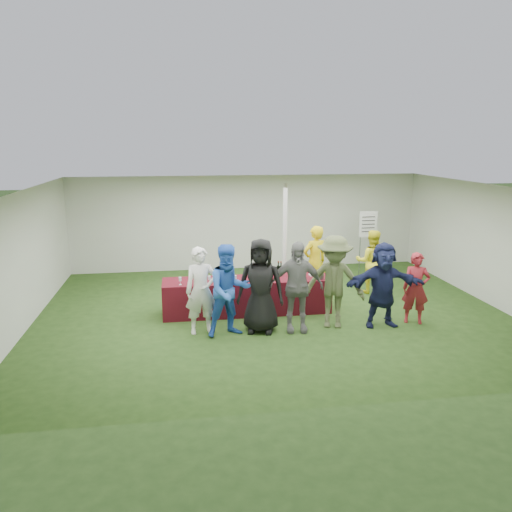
{
  "coord_description": "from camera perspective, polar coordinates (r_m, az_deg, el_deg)",
  "views": [
    {
      "loc": [
        -1.93,
        -10.1,
        3.66
      ],
      "look_at": [
        -0.35,
        0.14,
        1.25
      ],
      "focal_mm": 35.0,
      "sensor_mm": 36.0,
      "label": 1
    }
  ],
  "objects": [
    {
      "name": "water_bottle",
      "position": [
        10.79,
        -0.55,
        -1.97
      ],
      "size": [
        0.07,
        0.07,
        0.23
      ],
      "color": "silver",
      "rests_on": "serving_table"
    },
    {
      "name": "serving_table",
      "position": [
        10.84,
        -1.05,
        -4.55
      ],
      "size": [
        3.6,
        0.8,
        0.75
      ],
      "primitive_type": "cube",
      "color": "#530A16",
      "rests_on": "ground"
    },
    {
      "name": "customer_3",
      "position": [
        9.68,
        4.61,
        -3.53
      ],
      "size": [
        1.09,
        0.53,
        1.8
      ],
      "primitive_type": "imported",
      "rotation": [
        0.0,
        0.0,
        -0.09
      ],
      "color": "slate",
      "rests_on": "ground"
    },
    {
      "name": "bar_towel",
      "position": [
        11.07,
        6.75,
        -2.15
      ],
      "size": [
        0.25,
        0.18,
        0.03
      ],
      "primitive_type": "cube",
      "color": "white",
      "rests_on": "serving_table"
    },
    {
      "name": "staff_back",
      "position": [
        12.46,
        13.03,
        -0.62
      ],
      "size": [
        0.9,
        0.79,
        1.56
      ],
      "primitive_type": "imported",
      "rotation": [
        0.0,
        0.0,
        2.83
      ],
      "color": "yellow",
      "rests_on": "ground"
    },
    {
      "name": "customer_4",
      "position": [
        9.97,
        8.91,
        -2.95
      ],
      "size": [
        1.35,
        1.0,
        1.86
      ],
      "primitive_type": "imported",
      "rotation": [
        0.0,
        0.0,
        -0.28
      ],
      "color": "#4D5733",
      "rests_on": "ground"
    },
    {
      "name": "dump_bucket",
      "position": [
        10.8,
        7.16,
        -2.14
      ],
      "size": [
        0.23,
        0.23,
        0.18
      ],
      "primitive_type": "cylinder",
      "color": "slate",
      "rests_on": "serving_table"
    },
    {
      "name": "wine_glasses",
      "position": [
        10.38,
        -5.97,
        -2.61
      ],
      "size": [
        1.2,
        0.11,
        0.16
      ],
      "color": "silver",
      "rests_on": "serving_table"
    },
    {
      "name": "customer_2",
      "position": [
        9.62,
        0.53,
        -3.43
      ],
      "size": [
        1.03,
        0.8,
        1.85
      ],
      "primitive_type": "imported",
      "rotation": [
        0.0,
        0.0,
        -0.27
      ],
      "color": "black",
      "rests_on": "ground"
    },
    {
      "name": "customer_5",
      "position": [
        10.23,
        14.3,
        -3.21
      ],
      "size": [
        1.61,
        0.56,
        1.71
      ],
      "primitive_type": "imported",
      "rotation": [
        0.0,
        0.0,
        -0.03
      ],
      "color": "#171D43",
      "rests_on": "ground"
    },
    {
      "name": "customer_6",
      "position": [
        10.64,
        17.81,
        -3.52
      ],
      "size": [
        0.63,
        0.52,
        1.47
      ],
      "primitive_type": "imported",
      "rotation": [
        0.0,
        0.0,
        -0.37
      ],
      "color": "maroon",
      "rests_on": "ground"
    },
    {
      "name": "customer_1",
      "position": [
        9.45,
        -3.08,
        -3.97
      ],
      "size": [
        1.0,
        0.86,
        1.78
      ],
      "primitive_type": "imported",
      "rotation": [
        0.0,
        0.0,
        0.24
      ],
      "color": "blue",
      "rests_on": "ground"
    },
    {
      "name": "customer_0",
      "position": [
        9.63,
        -6.28,
        -3.96
      ],
      "size": [
        0.67,
        0.49,
        1.7
      ],
      "primitive_type": "imported",
      "rotation": [
        0.0,
        0.0,
        0.14
      ],
      "color": "white",
      "rests_on": "ground"
    },
    {
      "name": "staff_pourer",
      "position": [
        11.81,
        6.73,
        -0.68
      ],
      "size": [
        0.73,
        0.59,
        1.73
      ],
      "primitive_type": "imported",
      "rotation": [
        0.0,
        0.0,
        3.46
      ],
      "color": "yellow",
      "rests_on": "ground"
    },
    {
      "name": "wine_bottles",
      "position": [
        10.91,
        1.69,
        -1.72
      ],
      "size": [
        0.55,
        0.15,
        0.32
      ],
      "color": "black",
      "rests_on": "serving_table"
    },
    {
      "name": "wine_list_sign",
      "position": [
        13.84,
        12.67,
        3.02
      ],
      "size": [
        0.5,
        0.03,
        1.8
      ],
      "color": "slate",
      "rests_on": "ground"
    },
    {
      "name": "tent",
      "position": [
        11.78,
        3.31,
        1.77
      ],
      "size": [
        10.0,
        10.0,
        10.0
      ],
      "color": "white",
      "rests_on": "ground"
    },
    {
      "name": "ground",
      "position": [
        10.91,
        1.95,
        -6.51
      ],
      "size": [
        60.0,
        60.0,
        0.0
      ],
      "primitive_type": "plane",
      "color": "#284719",
      "rests_on": "ground"
    }
  ]
}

